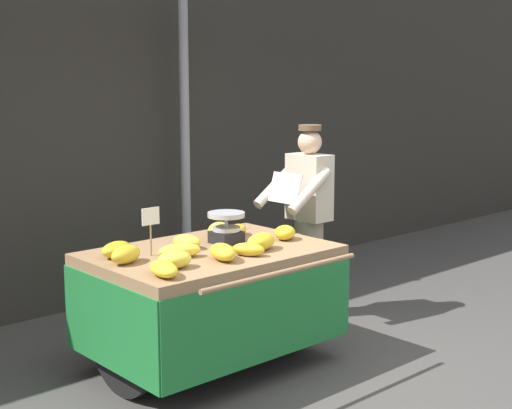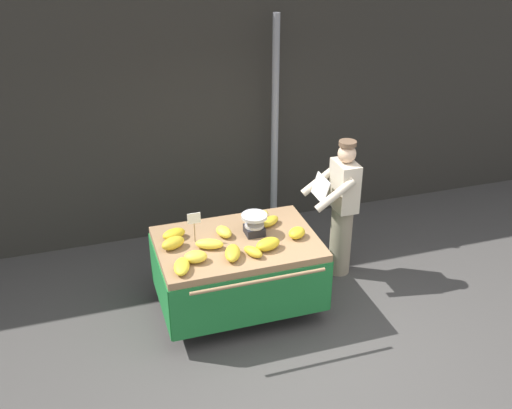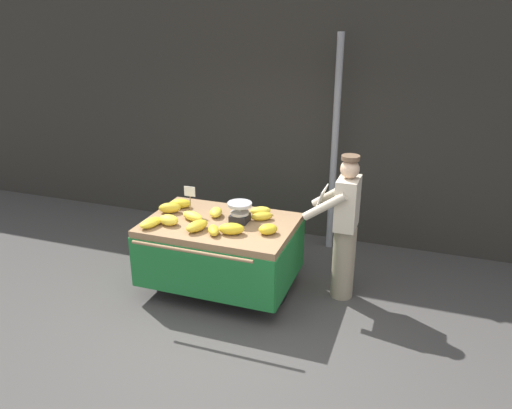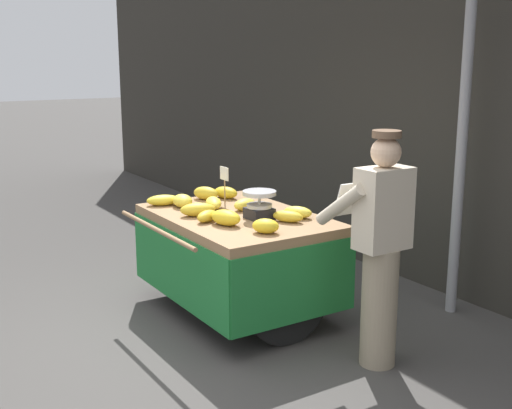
% 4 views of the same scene
% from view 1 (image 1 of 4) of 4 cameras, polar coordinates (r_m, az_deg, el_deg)
% --- Properties ---
extents(ground_plane, '(60.00, 60.00, 0.00)m').
position_cam_1_polar(ground_plane, '(5.17, 8.03, -14.21)').
color(ground_plane, '#423F3D').
extents(back_wall, '(16.00, 0.24, 3.64)m').
position_cam_1_polar(back_wall, '(7.06, -10.91, 7.34)').
color(back_wall, '#2D2B26').
rests_on(back_wall, ground).
extents(street_pole, '(0.09, 0.09, 2.91)m').
position_cam_1_polar(street_pole, '(7.01, -5.60, 4.44)').
color(street_pole, gray).
rests_on(street_pole, ground).
extents(banana_cart, '(1.72, 1.37, 0.89)m').
position_cam_1_polar(banana_cart, '(5.30, -3.57, -5.92)').
color(banana_cart, '#93704C').
rests_on(banana_cart, ground).
extents(weighing_scale, '(0.28, 0.28, 0.24)m').
position_cam_1_polar(weighing_scale, '(5.42, -2.36, -1.83)').
color(weighing_scale, black).
rests_on(weighing_scale, banana_cart).
extents(price_sign, '(0.14, 0.01, 0.34)m').
position_cam_1_polar(price_sign, '(5.04, -8.29, -1.29)').
color(price_sign, '#997A51').
rests_on(price_sign, banana_cart).
extents(banana_bunch_0, '(0.26, 0.20, 0.12)m').
position_cam_1_polar(banana_bunch_0, '(4.73, -6.43, -4.33)').
color(banana_bunch_0, yellow).
rests_on(banana_bunch_0, banana_cart).
extents(banana_bunch_1, '(0.31, 0.24, 0.12)m').
position_cam_1_polar(banana_bunch_1, '(5.20, 0.40, -2.94)').
color(banana_bunch_1, gold).
rests_on(banana_bunch_1, banana_cart).
extents(banana_bunch_2, '(0.24, 0.33, 0.11)m').
position_cam_1_polar(banana_bunch_2, '(4.92, -2.62, -3.76)').
color(banana_bunch_2, gold).
rests_on(banana_bunch_2, banana_cart).
extents(banana_bunch_3, '(0.28, 0.24, 0.10)m').
position_cam_1_polar(banana_bunch_3, '(5.74, -2.98, -1.89)').
color(banana_bunch_3, yellow).
rests_on(banana_bunch_3, banana_cart).
extents(banana_bunch_4, '(0.26, 0.25, 0.11)m').
position_cam_1_polar(banana_bunch_4, '(5.55, 2.29, -2.22)').
color(banana_bunch_4, gold).
rests_on(banana_bunch_4, banana_cart).
extents(banana_bunch_5, '(0.29, 0.22, 0.11)m').
position_cam_1_polar(banana_bunch_5, '(5.09, -10.91, -3.49)').
color(banana_bunch_5, gold).
rests_on(banana_bunch_5, banana_cart).
extents(banana_bunch_6, '(0.29, 0.25, 0.09)m').
position_cam_1_polar(banana_bunch_6, '(5.67, -1.49, -2.05)').
color(banana_bunch_6, gold).
rests_on(banana_bunch_6, banana_cart).
extents(banana_bunch_7, '(0.23, 0.33, 0.10)m').
position_cam_1_polar(banana_bunch_7, '(4.55, -7.28, -5.04)').
color(banana_bunch_7, yellow).
rests_on(banana_bunch_7, banana_cart).
extents(banana_bunch_8, '(0.32, 0.23, 0.10)m').
position_cam_1_polar(banana_bunch_8, '(5.00, -6.02, -3.63)').
color(banana_bunch_8, yellow).
rests_on(banana_bunch_8, banana_cart).
extents(banana_bunch_9, '(0.19, 0.26, 0.10)m').
position_cam_1_polar(banana_bunch_9, '(5.28, -5.46, -2.92)').
color(banana_bunch_9, yellow).
rests_on(banana_bunch_9, banana_cart).
extents(banana_bunch_10, '(0.22, 0.26, 0.09)m').
position_cam_1_polar(banana_bunch_10, '(5.03, -0.59, -3.55)').
color(banana_bunch_10, gold).
rests_on(banana_bunch_10, banana_cart).
extents(banana_bunch_11, '(0.30, 0.24, 0.12)m').
position_cam_1_polar(banana_bunch_11, '(4.90, -10.21, -3.88)').
color(banana_bunch_11, gold).
rests_on(banana_bunch_11, banana_cart).
extents(vendor_person, '(0.58, 0.51, 1.71)m').
position_cam_1_polar(vendor_person, '(6.41, 4.08, -1.25)').
color(vendor_person, gray).
rests_on(vendor_person, ground).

